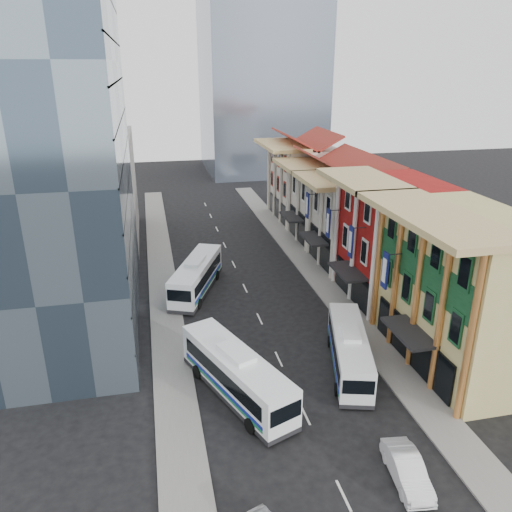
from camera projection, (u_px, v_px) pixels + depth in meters
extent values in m
plane|color=black|center=(310.00, 424.00, 32.96)|extent=(200.00, 200.00, 0.00)
cube|color=slate|center=(321.00, 281.00, 54.70)|extent=(3.00, 90.00, 0.15)
cube|color=slate|center=(164.00, 295.00, 51.30)|extent=(3.00, 90.00, 0.15)
cube|color=tan|center=(467.00, 291.00, 38.17)|extent=(8.00, 14.00, 12.00)
cube|color=maroon|center=(394.00, 241.00, 49.12)|extent=(8.00, 10.00, 12.00)
cube|color=beige|center=(355.00, 223.00, 58.14)|extent=(8.00, 9.00, 10.00)
cube|color=beige|center=(328.00, 203.00, 66.35)|extent=(8.00, 9.00, 10.00)
cube|color=beige|center=(304.00, 183.00, 75.75)|extent=(8.00, 12.00, 11.00)
cube|color=#405366|center=(51.00, 157.00, 41.52)|extent=(12.00, 26.00, 30.00)
cube|color=gray|center=(96.00, 189.00, 65.56)|extent=(10.00, 18.00, 14.00)
imported|color=silver|center=(407.00, 470.00, 28.23)|extent=(2.18, 4.84, 1.54)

